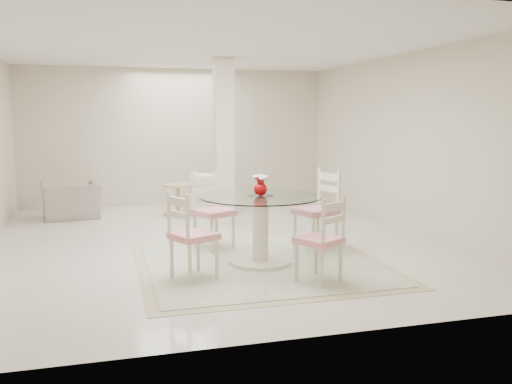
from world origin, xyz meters
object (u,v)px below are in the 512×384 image
object	(u,v)px
side_table	(178,201)
armchair_white	(214,191)
dining_table	(260,229)
dining_chair_west	(188,229)
dining_chair_north	(210,205)
dining_chair_south	(324,234)
column	(224,142)
red_vase	(261,185)
recliner_taupe	(71,200)
dining_chair_east	(320,204)

from	to	relation	value
side_table	armchair_white	bearing A→B (deg)	20.95
dining_table	dining_chair_west	xyz separation A→B (m)	(-0.93, -0.43, 0.14)
dining_chair_north	dining_chair_south	world-z (taller)	dining_chair_north
dining_table	column	bearing A→B (deg)	87.42
red_vase	dining_chair_south	bearing A→B (deg)	-65.10
armchair_white	side_table	xyz separation A→B (m)	(-0.71, -0.27, -0.11)
dining_table	recliner_taupe	size ratio (longest dim) A/B	1.49
dining_table	dining_chair_south	xyz separation A→B (m)	(0.43, -0.92, 0.12)
dining_table	dining_chair_east	bearing A→B (deg)	24.05
dining_chair_east	dining_chair_south	xyz separation A→B (m)	(-0.51, -1.34, -0.09)
dining_chair_east	recliner_taupe	bearing A→B (deg)	-152.52
recliner_taupe	dining_table	bearing A→B (deg)	114.38
recliner_taupe	armchair_white	bearing A→B (deg)	174.23
dining_chair_south	side_table	distance (m)	4.60
column	armchair_white	distance (m)	1.59
armchair_white	dining_chair_north	bearing A→B (deg)	94.30
column	dining_chair_north	xyz separation A→B (m)	(-0.55, -1.67, -0.76)
column	armchair_white	bearing A→B (deg)	87.08
dining_chair_north	dining_chair_south	size ratio (longest dim) A/B	1.09
dining_chair_north	dining_chair_west	bearing A→B (deg)	-137.12
red_vase	dining_chair_west	distance (m)	1.09
dining_table	side_table	bearing A→B (deg)	98.41
recliner_taupe	side_table	size ratio (longest dim) A/B	1.73
red_vase	dining_table	bearing A→B (deg)	161.57
red_vase	recliner_taupe	xyz separation A→B (m)	(-2.36, 3.75, -0.64)
dining_table	armchair_white	distance (m)	3.84
red_vase	armchair_white	distance (m)	3.89
dining_chair_south	armchair_white	bearing A→B (deg)	-116.81
dining_chair_south	side_table	world-z (taller)	dining_chair_south
column	dining_chair_east	world-z (taller)	column
dining_chair_east	column	bearing A→B (deg)	-176.56
dining_chair_west	dining_chair_north	bearing A→B (deg)	-45.73
dining_table	red_vase	distance (m)	0.53
dining_chair_west	armchair_white	xyz separation A→B (m)	(1.11, 4.26, -0.20)
column	dining_table	xyz separation A→B (m)	(-0.12, -2.59, -0.93)
dining_chair_east	dining_chair_north	size ratio (longest dim) A/B	1.06
dining_chair_east	recliner_taupe	distance (m)	4.70
column	dining_chair_south	size ratio (longest dim) A/B	2.63
red_vase	column	bearing A→B (deg)	87.44
dining_chair_west	dining_chair_south	size ratio (longest dim) A/B	1.04
dining_chair_north	armchair_white	distance (m)	2.98
dining_table	red_vase	size ratio (longest dim) A/B	5.78
column	side_table	bearing A→B (deg)	123.48
dining_table	dining_chair_west	bearing A→B (deg)	-155.34
red_vase	dining_chair_south	xyz separation A→B (m)	(0.43, -0.92, -0.42)
dining_chair_south	dining_chair_west	bearing A→B (deg)	-49.91
dining_chair_north	dining_chair_south	bearing A→B (deg)	-92.07
dining_chair_east	side_table	size ratio (longest dim) A/B	2.12
column	dining_chair_north	distance (m)	1.91
dining_chair_south	dining_chair_east	bearing A→B (deg)	-140.59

